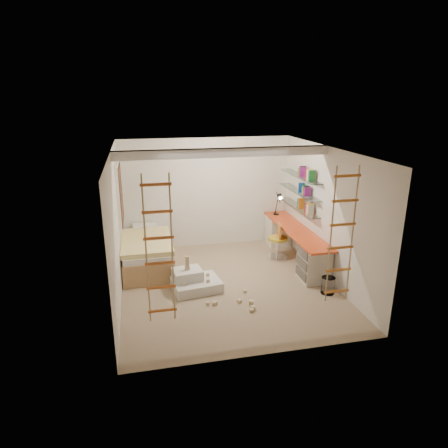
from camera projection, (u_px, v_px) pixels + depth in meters
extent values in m
plane|color=#957C60|center=(227.00, 285.00, 7.77)|extent=(4.50, 4.50, 0.00)
cube|color=white|center=(224.00, 153.00, 7.27)|extent=(4.00, 0.18, 0.16)
cube|color=white|center=(119.00, 195.00, 8.28)|extent=(0.06, 1.15, 1.35)
cube|color=#4C2D1E|center=(121.00, 194.00, 8.29)|extent=(0.02, 1.00, 1.20)
cylinder|color=white|center=(328.00, 285.00, 7.40)|extent=(0.25, 0.25, 0.32)
cube|color=#E3461A|center=(296.00, 230.00, 8.67)|extent=(0.55, 2.80, 0.04)
cube|color=beige|center=(278.00, 230.00, 9.81)|extent=(0.52, 0.55, 0.71)
cube|color=beige|center=(314.00, 264.00, 7.86)|extent=(0.52, 0.55, 0.71)
cube|color=#4C4742|center=(302.00, 253.00, 7.72)|extent=(0.02, 0.50, 0.18)
cube|color=#4C4742|center=(302.00, 263.00, 7.79)|extent=(0.02, 0.50, 0.18)
cube|color=#4C4742|center=(301.00, 274.00, 7.86)|extent=(0.02, 0.50, 0.18)
cube|color=white|center=(298.00, 207.00, 8.85)|extent=(0.25, 1.80, 0.01)
cube|color=white|center=(299.00, 192.00, 8.74)|extent=(0.25, 1.80, 0.01)
cube|color=white|center=(300.00, 176.00, 8.63)|extent=(0.25, 1.80, 0.01)
cube|color=#AD7F51|center=(147.00, 256.00, 8.54)|extent=(1.00, 2.00, 0.45)
cube|color=white|center=(147.00, 244.00, 8.46)|extent=(0.95, 1.95, 0.12)
cube|color=yellow|center=(146.00, 242.00, 8.28)|extent=(1.02, 1.60, 0.10)
cube|color=white|center=(145.00, 227.00, 9.16)|extent=(0.55, 0.35, 0.12)
cylinder|color=black|center=(276.00, 214.00, 9.72)|extent=(0.14, 0.14, 0.02)
cylinder|color=black|center=(276.00, 206.00, 9.66)|extent=(0.02, 0.15, 0.36)
cylinder|color=black|center=(278.00, 197.00, 9.49)|extent=(0.02, 0.27, 0.20)
cone|color=black|center=(280.00, 196.00, 9.36)|extent=(0.12, 0.14, 0.15)
cylinder|color=#FFEABF|center=(281.00, 198.00, 9.33)|extent=(0.08, 0.04, 0.08)
cylinder|color=#B49722|center=(278.00, 239.00, 8.86)|extent=(0.50, 0.50, 0.06)
cube|color=#B36222|center=(279.00, 231.00, 8.77)|extent=(0.10, 0.33, 0.31)
cylinder|color=silver|center=(277.00, 248.00, 8.93)|extent=(0.06, 0.06, 0.43)
cylinder|color=silver|center=(277.00, 257.00, 9.00)|extent=(0.57, 0.57, 0.05)
cube|color=silver|center=(196.00, 284.00, 7.57)|extent=(0.96, 0.79, 0.19)
cube|color=silver|center=(187.00, 274.00, 7.55)|extent=(0.59, 0.50, 0.19)
cube|color=#CCB284|center=(187.00, 268.00, 7.50)|extent=(0.09, 0.09, 0.08)
cube|color=#CCB284|center=(187.00, 264.00, 7.48)|extent=(0.08, 0.08, 0.07)
cube|color=#CCB284|center=(187.00, 259.00, 7.45)|extent=(0.07, 0.07, 0.12)
cube|color=#CCB284|center=(208.00, 281.00, 7.43)|extent=(0.06, 0.06, 0.06)
cube|color=#CCB284|center=(208.00, 275.00, 7.69)|extent=(0.06, 0.06, 0.06)
cube|color=#CCB284|center=(185.00, 284.00, 7.32)|extent=(0.06, 0.06, 0.06)
cube|color=#CCB284|center=(245.00, 291.00, 7.45)|extent=(0.07, 0.07, 0.07)
cube|color=#CCB284|center=(239.00, 301.00, 7.09)|extent=(0.07, 0.07, 0.07)
cube|color=#CCB284|center=(208.00, 303.00, 7.02)|extent=(0.07, 0.07, 0.07)
cube|color=#CCB284|center=(253.00, 308.00, 6.85)|extent=(0.07, 0.07, 0.07)
cube|color=#CCB284|center=(251.00, 303.00, 7.03)|extent=(0.07, 0.07, 0.07)
cube|color=#CCB284|center=(251.00, 310.00, 6.78)|extent=(0.07, 0.07, 0.07)
cube|color=#CCB284|center=(215.00, 303.00, 7.01)|extent=(0.07, 0.07, 0.07)
cube|color=white|center=(298.00, 202.00, 8.81)|extent=(0.14, 0.58, 0.22)
cube|color=yellow|center=(299.00, 187.00, 8.70)|extent=(0.14, 0.46, 0.22)
cube|color=red|center=(300.00, 171.00, 8.59)|extent=(0.14, 0.64, 0.22)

